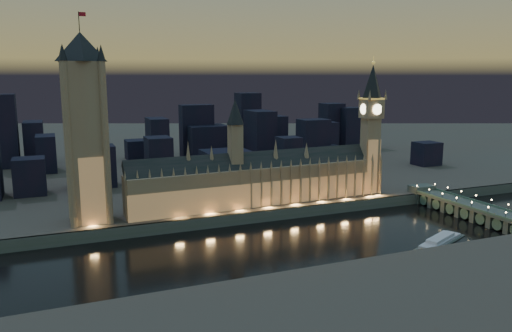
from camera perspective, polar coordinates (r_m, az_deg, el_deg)
name	(u,v)px	position (r m, az deg, el deg)	size (l,w,h in m)	color
ground_plane	(282,240)	(319.33, 2.97, -8.43)	(2000.00, 2000.00, 0.00)	black
north_bank	(141,139)	(809.60, -13.00, 3.05)	(2000.00, 960.00, 8.00)	#4B4A42
embankment_wall	(257,217)	(353.89, 0.12, -5.86)	(2000.00, 2.50, 8.00)	#435343
palace_of_westminster	(260,179)	(371.13, 0.44, -1.53)	(202.00, 28.49, 78.00)	#9B7153
victoria_tower	(85,120)	(336.69, -18.95, 4.95)	(31.68, 31.68, 133.16)	#9B7153
elizabeth_tower	(371,118)	(412.34, 13.03, 5.39)	(18.00, 18.00, 109.50)	#9B7153
westminster_bridge	(466,209)	(399.52, 22.89, -4.51)	(19.53, 113.00, 15.90)	#435343
river_boat	(440,241)	(333.06, 20.31, -8.00)	(50.47, 31.28, 4.50)	#435343
city_backdrop	(210,142)	(549.53, -5.23, 2.78)	(463.97, 215.63, 75.85)	black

